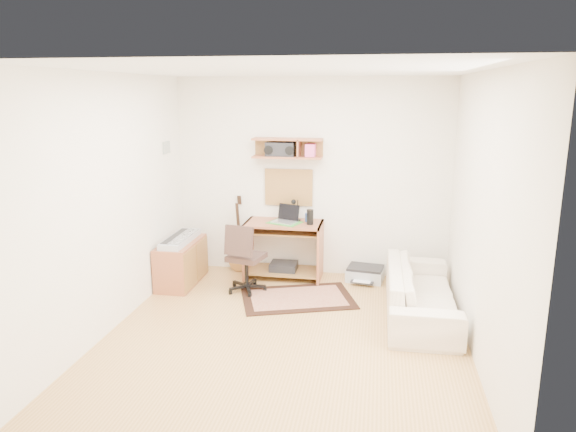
% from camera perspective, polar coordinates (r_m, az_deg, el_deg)
% --- Properties ---
extents(floor, '(3.60, 4.00, 0.01)m').
position_cam_1_polar(floor, '(5.50, -0.32, -12.83)').
color(floor, tan).
rests_on(floor, ground).
extents(ceiling, '(3.60, 4.00, 0.01)m').
position_cam_1_polar(ceiling, '(4.95, -0.36, 15.46)').
color(ceiling, white).
rests_on(ceiling, ground).
extents(back_wall, '(3.60, 0.01, 2.60)m').
position_cam_1_polar(back_wall, '(7.01, 2.54, 4.11)').
color(back_wall, white).
rests_on(back_wall, ground).
extents(left_wall, '(0.01, 4.00, 2.60)m').
position_cam_1_polar(left_wall, '(5.66, -18.64, 1.20)').
color(left_wall, white).
rests_on(left_wall, ground).
extents(right_wall, '(0.01, 4.00, 2.60)m').
position_cam_1_polar(right_wall, '(5.08, 20.14, -0.25)').
color(right_wall, white).
rests_on(right_wall, ground).
extents(wall_shelf, '(0.90, 0.25, 0.26)m').
position_cam_1_polar(wall_shelf, '(6.88, -0.07, 7.30)').
color(wall_shelf, '#A35A39').
rests_on(wall_shelf, back_wall).
extents(cork_board, '(0.64, 0.03, 0.49)m').
position_cam_1_polar(cork_board, '(7.06, 0.08, 3.10)').
color(cork_board, '#A27651').
rests_on(cork_board, back_wall).
extents(wall_photo, '(0.02, 0.20, 0.15)m').
position_cam_1_polar(wall_photo, '(6.93, -12.92, 7.18)').
color(wall_photo, '#4C8CBF').
rests_on(wall_photo, left_wall).
extents(desk, '(1.00, 0.55, 0.75)m').
position_cam_1_polar(desk, '(7.00, -0.46, -3.67)').
color(desk, '#A35A39').
rests_on(desk, floor).
extents(laptop, '(0.39, 0.39, 0.23)m').
position_cam_1_polar(laptop, '(6.85, -0.36, 0.20)').
color(laptop, silver).
rests_on(laptop, desk).
extents(speaker, '(0.09, 0.09, 0.19)m').
position_cam_1_polar(speaker, '(6.78, 2.38, -0.12)').
color(speaker, black).
rests_on(speaker, desk).
extents(desk_lamp, '(0.10, 0.10, 0.29)m').
position_cam_1_polar(desk_lamp, '(6.98, 1.05, 0.67)').
color(desk_lamp, black).
rests_on(desk_lamp, desk).
extents(pencil_cup, '(0.08, 0.08, 0.11)m').
position_cam_1_polar(pencil_cup, '(6.94, 2.16, -0.15)').
color(pencil_cup, '#2F498D').
rests_on(pencil_cup, desk).
extents(boombox, '(0.37, 0.17, 0.19)m').
position_cam_1_polar(boombox, '(6.89, -0.84, 7.14)').
color(boombox, black).
rests_on(boombox, wall_shelf).
extents(rug, '(1.51, 1.24, 0.02)m').
position_cam_1_polar(rug, '(6.41, 1.03, -8.79)').
color(rug, tan).
rests_on(rug, floor).
extents(task_chair, '(0.54, 0.54, 0.88)m').
position_cam_1_polar(task_chair, '(6.52, -4.50, -4.40)').
color(task_chair, '#35251F').
rests_on(task_chair, floor).
extents(cabinet, '(0.40, 0.90, 0.55)m').
position_cam_1_polar(cabinet, '(6.96, -11.40, -4.92)').
color(cabinet, '#A35A39').
rests_on(cabinet, floor).
extents(music_keyboard, '(0.26, 0.84, 0.07)m').
position_cam_1_polar(music_keyboard, '(6.87, -11.51, -2.45)').
color(music_keyboard, '#B2B5BA').
rests_on(music_keyboard, cabinet).
extents(guitar, '(0.29, 0.19, 1.05)m').
position_cam_1_polar(guitar, '(7.23, -5.40, -1.97)').
color(guitar, '#A06A31').
rests_on(guitar, floor).
extents(waste_basket, '(0.34, 0.34, 0.33)m').
position_cam_1_polar(waste_basket, '(6.80, -12.23, -6.35)').
color(waste_basket, white).
rests_on(waste_basket, floor).
extents(printer, '(0.51, 0.43, 0.18)m').
position_cam_1_polar(printer, '(7.05, 8.30, -6.17)').
color(printer, '#A5A8AA').
rests_on(printer, floor).
extents(sofa, '(0.54, 1.85, 0.72)m').
position_cam_1_polar(sofa, '(6.03, 14.14, -7.06)').
color(sofa, beige).
rests_on(sofa, floor).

